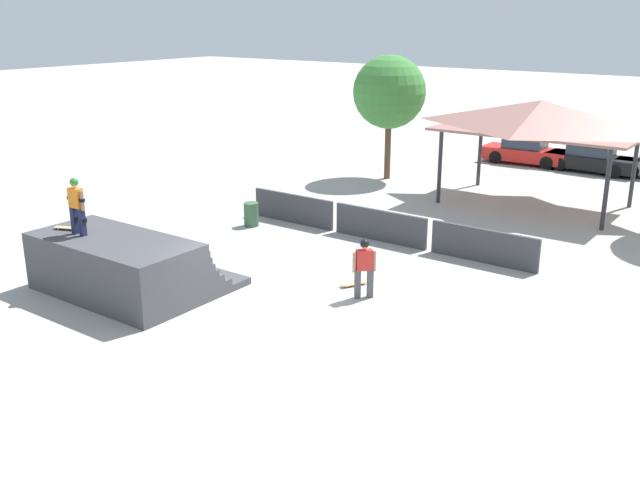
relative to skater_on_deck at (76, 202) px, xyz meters
The scene contains 12 objects.
ground_plane 5.52m from the skater_on_deck, 18.80° to the left, with size 160.00×160.00×0.00m, color #ADA8A0.
quarter_pipe_ramp 2.11m from the skater_on_deck, 29.89° to the left, with size 4.78×3.87×1.59m.
skater_on_deck is the anchor object (origin of this frame).
skateboard_on_deck 1.06m from the skater_on_deck, behind, with size 0.78×0.48×0.09m.
bystander_walking 7.78m from the skater_on_deck, 31.96° to the left, with size 0.51×0.54×1.63m.
skateboard_on_ground 7.75m from the skater_on_deck, 38.38° to the left, with size 0.54×0.77×0.09m.
barrier_fence 9.73m from the skater_on_deck, 63.77° to the left, with size 10.79×0.12×1.05m.
pavilion_shelter 17.47m from the skater_on_deck, 67.56° to the left, with size 7.49×4.48×4.10m.
tree_far_back 16.87m from the skater_on_deck, 91.58° to the left, with size 3.24×3.24×5.53m.
trash_bin 7.64m from the skater_on_deck, 93.19° to the left, with size 0.52×0.52×0.85m, color #385B3D.
parked_car_red 24.10m from the skater_on_deck, 81.76° to the left, with size 4.28×1.84×1.27m.
parked_car_black 24.77m from the skater_on_deck, 74.26° to the left, with size 4.33×1.88×1.27m.
Camera 1 is at (11.27, -12.51, 7.25)m, focal length 40.00 mm.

